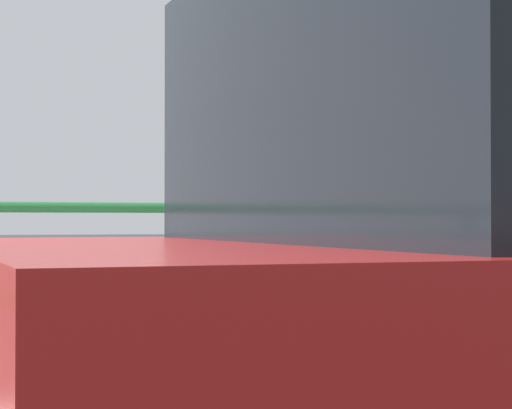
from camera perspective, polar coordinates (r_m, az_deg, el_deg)
parking_meter at (r=3.77m, az=-3.42°, el=-1.50°), size 0.15×0.17×1.48m
pedestrian_at_meter at (r=4.07m, az=5.68°, el=-3.51°), size 0.59×0.58×1.58m
background_railing at (r=5.60m, az=-9.41°, el=-3.31°), size 24.06×0.06×1.18m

